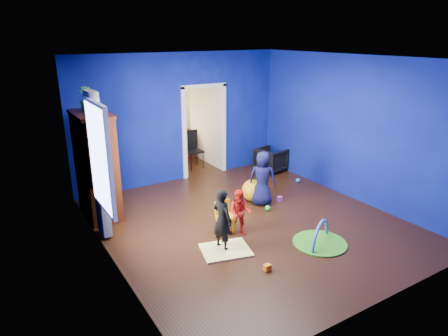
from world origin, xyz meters
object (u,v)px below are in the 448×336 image
kid_chair (226,219)px  play_mat (320,243)px  child_navy (262,178)px  vase (94,110)px  toddler_red (240,213)px  crt_tv (98,163)px  study_desk (178,145)px  armchair (271,160)px  hopper_ball (253,190)px  tv_armoire (96,166)px  folding_chair (194,151)px  child_black (222,220)px

kid_chair → play_mat: 1.61m
child_navy → vase: (-2.90, 0.92, 1.50)m
child_navy → toddler_red: size_ratio=1.36×
crt_tv → study_desk: (2.77, 2.50, -0.65)m
armchair → kid_chair: 3.41m
hopper_ball → child_navy: bearing=-78.7°
vase → kid_chair: 2.89m
vase → tv_armoire: vase is taller
study_desk → play_mat: bearing=-90.6°
child_navy → tv_armoire: size_ratio=0.56×
folding_chair → crt_tv: bearing=-150.9°
armchair → hopper_ball: armchair is taller
vase → folding_chair: bearing=33.2°
hopper_ball → study_desk: (-0.04, 3.47, 0.15)m
play_mat → child_navy: bearing=85.1°
child_black → child_navy: size_ratio=0.92×
hopper_ball → tv_armoire: bearing=161.2°
child_black → crt_tv: 2.67m
tv_armoire → hopper_ball: size_ratio=4.38×
hopper_ball → kid_chair: (-1.19, -0.88, 0.03)m
crt_tv → folding_chair: bearing=29.1°
vase → tv_armoire: 1.11m
tv_armoire → hopper_ball: tv_armoire is taller
toddler_red → folding_chair: folding_chair is taller
vase → hopper_ball: 3.45m
toddler_red → hopper_ball: toddler_red is taller
child_navy → study_desk: (-0.09, 3.72, -0.18)m
vase → armchair: bearing=7.9°
armchair → hopper_ball: (-1.46, -1.27, -0.07)m
crt_tv → armchair: bearing=4.0°
toddler_red → folding_chair: size_ratio=0.88×
study_desk → hopper_ball: bearing=-89.3°
crt_tv → play_mat: bearing=-48.0°
child_black → toddler_red: child_black is taller
crt_tv → kid_chair: (1.62, -1.85, -0.77)m
hopper_ball → play_mat: bearing=-92.9°
crt_tv → play_mat: crt_tv is taller
tv_armoire → study_desk: bearing=41.7°
armchair → folding_chair: bearing=37.6°
hopper_ball → crt_tv: bearing=161.0°
toddler_red → tv_armoire: size_ratio=0.41×
tv_armoire → kid_chair: (1.66, -1.85, -0.73)m
armchair → play_mat: bearing=141.8°
vase → study_desk: vase is taller
play_mat → folding_chair: bearing=89.2°
folding_chair → toddler_red: bearing=-105.6°
toddler_red → study_desk: size_ratio=0.92×
play_mat → child_black: bearing=153.6°
folding_chair → vase: bearing=-146.8°
child_black → kid_chair: child_black is taller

